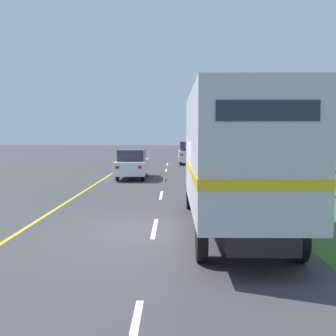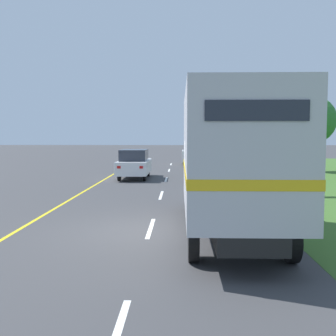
% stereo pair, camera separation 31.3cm
% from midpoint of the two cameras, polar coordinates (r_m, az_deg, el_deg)
% --- Properties ---
extents(ground_plane, '(200.00, 200.00, 0.00)m').
position_cam_midpoint_polar(ground_plane, '(11.85, -1.71, -8.49)').
color(ground_plane, '#3D3D3F').
extents(edge_line_yellow, '(0.12, 53.10, 0.01)m').
position_cam_midpoint_polar(edge_line_yellow, '(22.15, -9.77, -2.46)').
color(edge_line_yellow, yellow).
rests_on(edge_line_yellow, ground).
extents(centre_dash_near, '(0.12, 2.60, 0.01)m').
position_cam_midpoint_polar(centre_dash_near, '(12.18, -1.62, -8.12)').
color(centre_dash_near, white).
rests_on(centre_dash_near, ground).
extents(centre_dash_mid_a, '(0.12, 2.60, 0.01)m').
position_cam_midpoint_polar(centre_dash_mid_a, '(18.67, -0.45, -3.69)').
color(centre_dash_mid_a, white).
rests_on(centre_dash_mid_a, ground).
extents(centre_dash_mid_b, '(0.12, 2.60, 0.01)m').
position_cam_midpoint_polar(centre_dash_mid_b, '(25.21, 0.10, -1.56)').
color(centre_dash_mid_b, white).
rests_on(centre_dash_mid_b, ground).
extents(centre_dash_far, '(0.12, 2.60, 0.01)m').
position_cam_midpoint_polar(centre_dash_far, '(31.78, 0.43, -0.31)').
color(centre_dash_far, white).
rests_on(centre_dash_far, ground).
extents(centre_dash_farthest, '(0.12, 2.60, 0.01)m').
position_cam_midpoint_polar(centre_dash_farthest, '(38.36, 0.65, 0.52)').
color(centre_dash_farthest, white).
rests_on(centre_dash_farthest, ground).
extents(horse_trailer_truck, '(2.39, 8.57, 3.72)m').
position_cam_midpoint_polar(horse_trailer_truck, '(11.31, 9.09, 1.40)').
color(horse_trailer_truck, black).
rests_on(horse_trailer_truck, ground).
extents(lead_car_white, '(1.80, 4.59, 1.78)m').
position_cam_midpoint_polar(lead_car_white, '(25.80, -4.23, 0.60)').
color(lead_car_white, black).
rests_on(lead_car_white, ground).
extents(lead_car_white_ahead, '(1.80, 3.92, 2.06)m').
position_cam_midpoint_polar(lead_car_white_ahead, '(38.11, 3.53, 2.02)').
color(lead_car_white_ahead, black).
rests_on(lead_car_white_ahead, ground).
extents(highway_sign, '(2.20, 0.09, 2.86)m').
position_cam_midpoint_polar(highway_sign, '(19.31, 17.90, 1.68)').
color(highway_sign, '#9E9EA3').
rests_on(highway_sign, ground).
extents(roadside_tree_mid, '(3.42, 3.42, 5.45)m').
position_cam_midpoint_polar(roadside_tree_mid, '(32.24, 19.22, 6.12)').
color(roadside_tree_mid, brown).
rests_on(roadside_tree_mid, ground).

